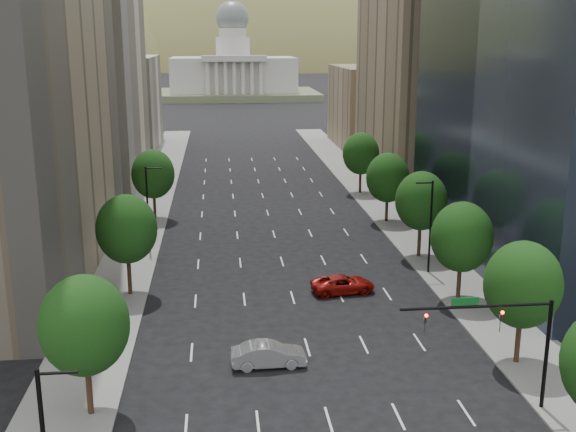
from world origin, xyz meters
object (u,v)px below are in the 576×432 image
object	(u,v)px
car_silver	(269,355)
car_red_far	(343,284)
traffic_signal	(508,331)
capitol	(233,74)

from	to	relation	value
car_silver	car_red_far	xyz separation A→B (m)	(7.53, 13.44, -0.07)
traffic_signal	car_red_far	world-z (taller)	traffic_signal
traffic_signal	capitol	distance (m)	219.99
traffic_signal	car_red_far	bearing A→B (deg)	106.12
capitol	car_silver	xyz separation A→B (m)	(-3.00, -212.39, -7.74)
capitol	car_red_far	world-z (taller)	capitol
traffic_signal	capitol	xyz separation A→B (m)	(-10.53, 219.71, 3.40)
traffic_signal	car_red_far	size ratio (longest dim) A/B	1.64
capitol	car_silver	distance (m)	212.55
car_silver	car_red_far	bearing A→B (deg)	-30.98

